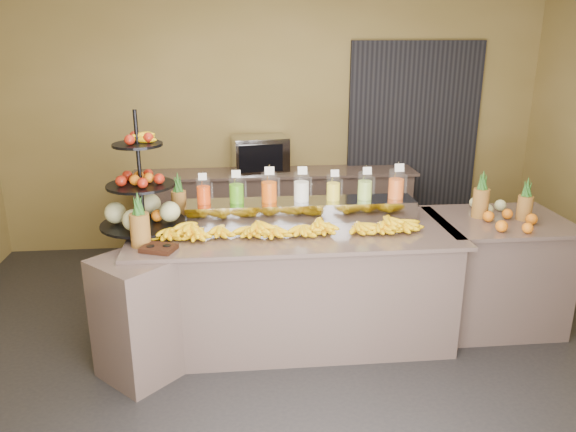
{
  "coord_description": "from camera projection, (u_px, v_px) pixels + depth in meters",
  "views": [
    {
      "loc": [
        -0.45,
        -3.74,
        2.37
      ],
      "look_at": [
        -0.05,
        0.3,
        1.05
      ],
      "focal_mm": 35.0,
      "sensor_mm": 36.0,
      "label": 1
    }
  ],
  "objects": [
    {
      "name": "juice_pitcher_orange_a",
      "position": [
        204.0,
        192.0,
        4.44
      ],
      "size": [
        0.11,
        0.12,
        0.27
      ],
      "color": "silver",
      "rests_on": "pitcher_tray"
    },
    {
      "name": "juice_pitcher_orange_b",
      "position": [
        269.0,
        189.0,
        4.48
      ],
      "size": [
        0.13,
        0.13,
        0.31
      ],
      "color": "silver",
      "rests_on": "pitcher_tray"
    },
    {
      "name": "pineapple_left_a",
      "position": [
        140.0,
        226.0,
        3.95
      ],
      "size": [
        0.14,
        0.14,
        0.4
      ],
      "rotation": [
        0.0,
        0.0,
        0.12
      ],
      "color": "brown",
      "rests_on": "buffet_counter"
    },
    {
      "name": "juice_pitcher_green",
      "position": [
        237.0,
        191.0,
        4.46
      ],
      "size": [
        0.12,
        0.12,
        0.29
      ],
      "color": "silver",
      "rests_on": "pitcher_tray"
    },
    {
      "name": "room_envelope",
      "position": [
        311.0,
        98.0,
        4.49
      ],
      "size": [
        6.04,
        5.02,
        2.82
      ],
      "color": "olive",
      "rests_on": "ground"
    },
    {
      "name": "condiment_caddy",
      "position": [
        159.0,
        248.0,
        3.9
      ],
      "size": [
        0.27,
        0.24,
        0.03
      ],
      "primitive_type": "cube",
      "rotation": [
        0.0,
        0.0,
        -0.36
      ],
      "color": "black",
      "rests_on": "buffet_counter"
    },
    {
      "name": "fruit_stand",
      "position": [
        148.0,
        201.0,
        4.24
      ],
      "size": [
        0.79,
        0.79,
        0.92
      ],
      "rotation": [
        0.0,
        0.0,
        0.24
      ],
      "color": "black",
      "rests_on": "buffet_counter"
    },
    {
      "name": "right_fruit_pile",
      "position": [
        505.0,
        213.0,
        4.47
      ],
      "size": [
        0.45,
        0.43,
        0.24
      ],
      "color": "brown",
      "rests_on": "right_counter"
    },
    {
      "name": "pineapple_left_b",
      "position": [
        179.0,
        201.0,
        4.56
      ],
      "size": [
        0.12,
        0.12,
        0.38
      ],
      "rotation": [
        0.0,
        0.0,
        0.41
      ],
      "color": "brown",
      "rests_on": "buffet_counter"
    },
    {
      "name": "juice_pitcher_orange_c",
      "position": [
        396.0,
        186.0,
        4.58
      ],
      "size": [
        0.13,
        0.13,
        0.31
      ],
      "color": "silver",
      "rests_on": "pitcher_tray"
    },
    {
      "name": "juice_pitcher_lemon",
      "position": [
        333.0,
        189.0,
        4.53
      ],
      "size": [
        0.11,
        0.12,
        0.27
      ],
      "color": "silver",
      "rests_on": "pitcher_tray"
    },
    {
      "name": "banana_heap",
      "position": [
        290.0,
        225.0,
        4.21
      ],
      "size": [
        2.03,
        0.18,
        0.17
      ],
      "color": "#ECAD0B",
      "rests_on": "buffet_counter"
    },
    {
      "name": "oven_warmer",
      "position": [
        260.0,
        154.0,
        6.08
      ],
      "size": [
        0.63,
        0.48,
        0.39
      ],
      "primitive_type": "cube",
      "rotation": [
        0.0,
        0.0,
        0.13
      ],
      "color": "gray",
      "rests_on": "back_ledge"
    },
    {
      "name": "juice_pitcher_milk",
      "position": [
        301.0,
        188.0,
        4.5
      ],
      "size": [
        0.13,
        0.13,
        0.31
      ],
      "color": "silver",
      "rests_on": "pitcher_tray"
    },
    {
      "name": "buffet_counter",
      "position": [
        280.0,
        288.0,
        4.41
      ],
      "size": [
        2.75,
        1.25,
        0.93
      ],
      "color": "gray",
      "rests_on": "ground"
    },
    {
      "name": "juice_pitcher_lime",
      "position": [
        365.0,
        187.0,
        4.56
      ],
      "size": [
        0.12,
        0.12,
        0.29
      ],
      "color": "silver",
      "rests_on": "pitcher_tray"
    },
    {
      "name": "right_counter",
      "position": [
        494.0,
        271.0,
        4.71
      ],
      "size": [
        1.08,
        0.88,
        0.93
      ],
      "color": "gray",
      "rests_on": "ground"
    },
    {
      "name": "ground",
      "position": [
        298.0,
        357.0,
        4.31
      ],
      "size": [
        6.0,
        6.0,
        0.0
      ],
      "primitive_type": "plane",
      "color": "black",
      "rests_on": "ground"
    },
    {
      "name": "back_ledge",
      "position": [
        275.0,
        211.0,
        6.3
      ],
      "size": [
        3.1,
        0.55,
        0.93
      ],
      "color": "gray",
      "rests_on": "ground"
    },
    {
      "name": "pitcher_tray",
      "position": [
        301.0,
        210.0,
        4.56
      ],
      "size": [
        1.85,
        0.3,
        0.15
      ],
      "primitive_type": "cube",
      "color": "gray",
      "rests_on": "buffet_counter"
    }
  ]
}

